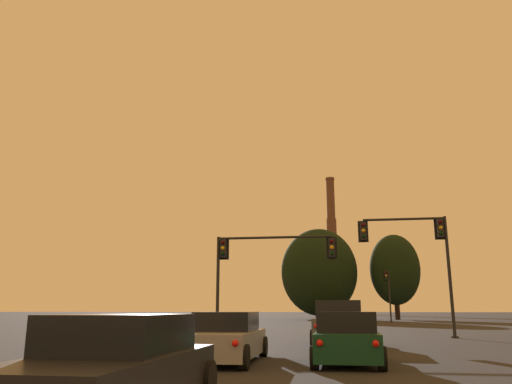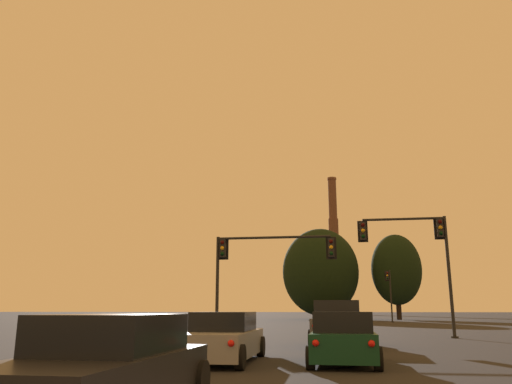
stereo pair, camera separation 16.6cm
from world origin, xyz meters
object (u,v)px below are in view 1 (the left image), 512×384
Objects in this scene: smokestack at (333,259)px; traffic_light_far_right at (388,288)px; suv_center_lane_front at (340,324)px; traffic_light_overhead_left at (259,258)px; sedan_left_lane_third at (114,369)px; hatchback_center_lane_second at (347,340)px; traffic_light_overhead_right at (418,245)px; sedan_left_lane_second at (226,338)px.

traffic_light_far_right is at bearing -86.34° from smokestack.
suv_center_lane_front is 8.23m from traffic_light_overhead_left.
smokestack reaches higher than sedan_left_lane_third.
hatchback_center_lane_second is 0.62× the size of traffic_light_overhead_right.
traffic_light_overhead_right is at bearing 70.76° from sedan_left_lane_third.
hatchback_center_lane_second is 3.51m from sedan_left_lane_second.
suv_center_lane_front is at bearing -54.92° from traffic_light_overhead_left.
hatchback_center_lane_second is 145.87m from smokestack.
sedan_left_lane_third is 153.72m from smokestack.
hatchback_center_lane_second is at bearing -107.78° from traffic_light_overhead_right.
hatchback_center_lane_second is at bearing -1.35° from sedan_left_lane_second.
sedan_left_lane_second is at bearing -91.46° from smokestack.
sedan_left_lane_second is at bearing 179.79° from hatchback_center_lane_second.
traffic_light_overhead_left is at bearing -107.00° from traffic_light_far_right.
smokestack reaches higher than sedan_left_lane_second.
hatchback_center_lane_second is at bearing -90.07° from smokestack.
traffic_light_far_right is 0.89× the size of traffic_light_overhead_left.
suv_center_lane_front is 41.97m from traffic_light_far_right.
hatchback_center_lane_second is 8.58m from sedan_left_lane_third.
smokestack is (0.27, 138.10, 16.22)m from suv_center_lane_front.
smokestack is (0.18, 144.94, 16.45)m from hatchback_center_lane_second.
smokestack is at bearing 92.62° from suv_center_lane_front.
traffic_light_far_right is 36.83m from traffic_light_overhead_left.
hatchback_center_lane_second is 0.88× the size of sedan_left_lane_second.
sedan_left_lane_third is 0.11× the size of smokestack.
smokestack reaches higher than suv_center_lane_front.
traffic_light_far_right is at bearing 83.85° from suv_center_lane_front.
sedan_left_lane_third is 57.00m from traffic_light_far_right.
smokestack is at bearing 88.01° from traffic_light_overhead_left.
traffic_light_overhead_left is at bearing 127.81° from suv_center_lane_front.
suv_center_lane_front is 15.07m from sedan_left_lane_third.
hatchback_center_lane_second reaches higher than sedan_left_lane_second.
sedan_left_lane_third and sedan_left_lane_second have the same top height.
suv_center_lane_front is at bearing 77.83° from sedan_left_lane_third.
hatchback_center_lane_second is at bearing -86.51° from suv_center_lane_front.
suv_center_lane_front is at bearing -90.11° from smokestack.
traffic_light_overhead_right is (7.99, 21.98, 4.38)m from sedan_left_lane_third.
traffic_light_overhead_left is at bearing -172.62° from traffic_light_overhead_right.
traffic_light_far_right is at bearing 83.25° from hatchback_center_lane_second.
traffic_light_overhead_right is at bearing -93.09° from traffic_light_far_right.
traffic_light_overhead_left reaches higher than sedan_left_lane_third.
sedan_left_lane_third is 21.16m from traffic_light_overhead_left.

